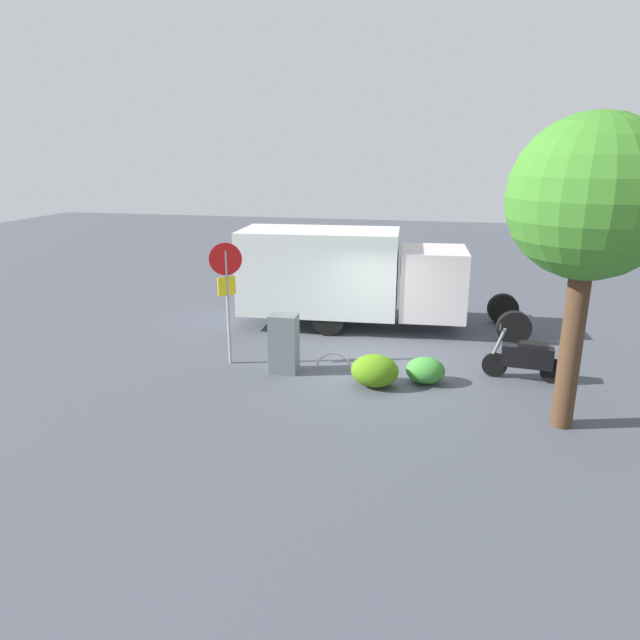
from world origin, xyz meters
TOP-DOWN VIEW (x-y plane):
  - ground_plane at (0.00, 0.00)m, footprint 60.00×60.00m
  - box_truck_near at (1.09, -2.91)m, footprint 8.21×2.67m
  - motorcycle at (-3.38, 0.32)m, footprint 1.81×0.56m
  - stop_sign at (3.49, 0.76)m, footprint 0.71×0.33m
  - street_tree at (-3.79, 2.49)m, footprint 2.80×2.80m
  - utility_cabinet at (2.05, 1.00)m, footprint 0.64×0.50m
  - bike_rack_hoop at (0.95, 0.60)m, footprint 0.85×0.15m
  - shrub_near_sign at (-1.20, 0.98)m, footprint 0.86×0.71m
  - shrub_mid_verge at (-0.12, 1.40)m, footprint 1.05×0.86m

SIDE VIEW (x-z plane):
  - ground_plane at x=0.00m, z-range 0.00..0.00m
  - bike_rack_hoop at x=0.95m, z-range -0.43..0.43m
  - shrub_near_sign at x=-1.20m, z-range 0.00..0.59m
  - shrub_mid_verge at x=-0.12m, z-range 0.00..0.71m
  - motorcycle at x=-3.38m, z-range -0.08..1.12m
  - utility_cabinet at x=2.05m, z-range 0.00..1.38m
  - box_truck_near at x=1.09m, z-range 0.17..2.99m
  - stop_sign at x=3.49m, z-range 0.49..3.44m
  - street_tree at x=-3.79m, z-range 1.35..6.97m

